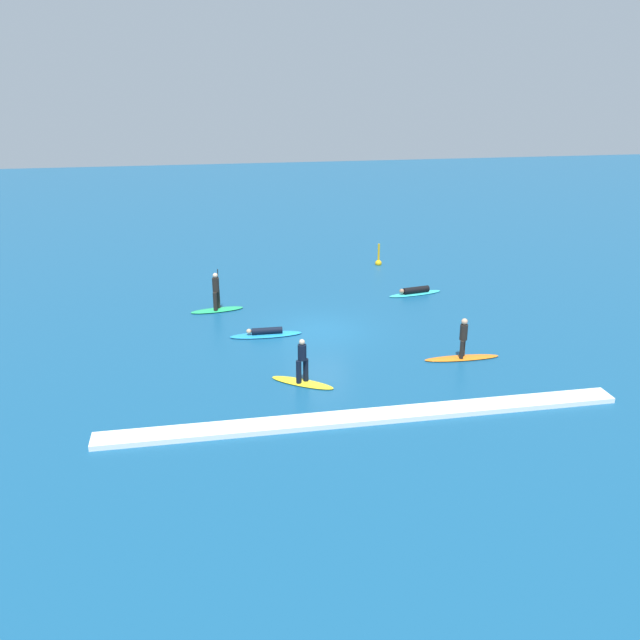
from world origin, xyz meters
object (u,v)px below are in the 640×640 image
object	(u,v)px
surfer_on_teal_board	(415,292)
surfer_on_yellow_board	(302,371)
surfer_on_green_board	(217,301)
surfer_on_blue_board	(266,333)
marker_buoy	(378,261)
surfer_on_orange_board	(462,348)

from	to	relation	value
surfer_on_teal_board	surfer_on_yellow_board	size ratio (longest dim) A/B	1.25
surfer_on_green_board	surfer_on_yellow_board	bearing A→B (deg)	-81.12
surfer_on_blue_board	marker_buoy	world-z (taller)	marker_buoy
surfer_on_yellow_board	surfer_on_blue_board	bearing A→B (deg)	133.71
surfer_on_teal_board	surfer_on_green_board	size ratio (longest dim) A/B	1.16
surfer_on_teal_board	surfer_on_yellow_board	distance (m)	12.11
surfer_on_teal_board	surfer_on_blue_board	bearing A→B (deg)	18.07
surfer_on_yellow_board	surfer_on_blue_board	size ratio (longest dim) A/B	0.76
surfer_on_green_board	surfer_on_teal_board	bearing A→B (deg)	-4.31
surfer_on_yellow_board	marker_buoy	bearing A→B (deg)	100.06
surfer_on_teal_board	surfer_on_green_board	world-z (taller)	surfer_on_green_board
surfer_on_orange_board	surfer_on_yellow_board	world-z (taller)	surfer_on_yellow_board
marker_buoy	surfer_on_blue_board	bearing A→B (deg)	-127.36
surfer_on_orange_board	marker_buoy	distance (m)	14.35
surfer_on_yellow_board	surfer_on_blue_board	xyz separation A→B (m)	(-0.80, 5.09, -0.39)
surfer_on_green_board	surfer_on_blue_board	bearing A→B (deg)	-70.79
surfer_on_orange_board	surfer_on_blue_board	size ratio (longest dim) A/B	0.98
surfer_on_orange_board	surfer_on_blue_board	bearing A→B (deg)	153.46
surfer_on_green_board	surfer_on_blue_board	world-z (taller)	surfer_on_green_board
surfer_on_orange_board	surfer_on_yellow_board	bearing A→B (deg)	-169.08
surfer_on_blue_board	surfer_on_yellow_board	bearing A→B (deg)	99.21
marker_buoy	surfer_on_teal_board	bearing A→B (deg)	-86.56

